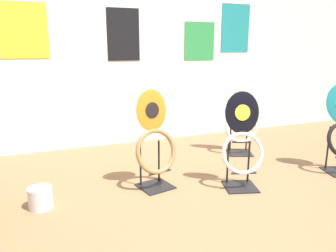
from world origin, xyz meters
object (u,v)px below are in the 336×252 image
(toilet_seat_display_jazz_black, at_px, (242,144))
(paint_can, at_px, (40,197))
(toilet_seat_display_white_plain, at_px, (241,114))
(toilet_seat_display_orange_sun, at_px, (155,144))

(toilet_seat_display_jazz_black, relative_size, paint_can, 4.55)
(toilet_seat_display_jazz_black, distance_m, toilet_seat_display_white_plain, 0.99)
(toilet_seat_display_white_plain, distance_m, paint_can, 2.33)
(toilet_seat_display_white_plain, xyz_separation_m, paint_can, (-2.22, -0.57, -0.38))
(toilet_seat_display_orange_sun, bearing_deg, paint_can, -177.78)
(toilet_seat_display_white_plain, bearing_deg, toilet_seat_display_orange_sun, -156.79)
(toilet_seat_display_white_plain, relative_size, paint_can, 5.08)
(toilet_seat_display_white_plain, distance_m, toilet_seat_display_orange_sun, 1.37)
(toilet_seat_display_white_plain, relative_size, toilet_seat_display_orange_sun, 1.09)
(toilet_seat_display_jazz_black, bearing_deg, toilet_seat_display_orange_sun, 158.24)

